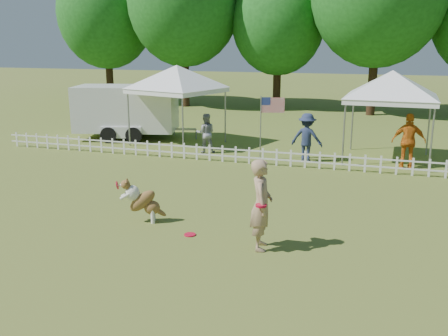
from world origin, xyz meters
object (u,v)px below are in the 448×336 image
(handler, at_px, (261,205))
(canopy_tent_left, at_px, (178,106))
(dog, at_px, (143,201))
(spectator_a, at_px, (206,133))
(frisbee_on_turf, at_px, (190,235))
(spectator_b, at_px, (307,138))
(canopy_tent_right, at_px, (389,117))
(spectator_c, at_px, (409,141))
(cargo_trailer, at_px, (127,112))
(flag_pole, at_px, (261,128))

(handler, xyz_separation_m, canopy_tent_left, (-5.95, 9.73, 0.65))
(dog, bearing_deg, canopy_tent_left, 86.95)
(spectator_a, bearing_deg, frisbee_on_turf, 88.57)
(spectator_a, bearing_deg, dog, 80.01)
(canopy_tent_left, xyz_separation_m, spectator_a, (1.69, -1.23, -0.85))
(frisbee_on_turf, xyz_separation_m, canopy_tent_left, (-4.26, 9.51, 1.61))
(spectator_b, bearing_deg, dog, 75.07)
(frisbee_on_turf, height_order, spectator_b, spectator_b)
(canopy_tent_right, bearing_deg, spectator_b, -155.74)
(dog, xyz_separation_m, spectator_c, (6.26, 7.56, 0.41))
(cargo_trailer, bearing_deg, flag_pole, -33.45)
(dog, distance_m, spectator_b, 8.03)
(handler, relative_size, spectator_c, 1.02)
(flag_pole, distance_m, spectator_a, 2.43)
(flag_pole, xyz_separation_m, spectator_c, (5.12, 0.30, -0.23))
(flag_pole, bearing_deg, canopy_tent_right, 1.24)
(canopy_tent_left, bearing_deg, spectator_b, 1.67)
(frisbee_on_turf, relative_size, canopy_tent_right, 0.08)
(canopy_tent_right, xyz_separation_m, spectator_c, (0.68, -1.08, -0.65))
(spectator_a, bearing_deg, cargo_trailer, -40.32)
(flag_pole, height_order, spectator_c, flag_pole)
(cargo_trailer, distance_m, flag_pole, 7.09)
(handler, distance_m, spectator_b, 8.19)
(dog, distance_m, frisbee_on_turf, 1.54)
(spectator_b, bearing_deg, spectator_c, -173.77)
(frisbee_on_turf, distance_m, canopy_tent_right, 10.14)
(spectator_a, height_order, spectator_b, spectator_b)
(canopy_tent_left, xyz_separation_m, cargo_trailer, (-2.68, 0.50, -0.42))
(flag_pole, bearing_deg, cargo_trailer, 145.01)
(frisbee_on_turf, relative_size, canopy_tent_left, 0.08)
(handler, bearing_deg, canopy_tent_left, 19.04)
(dog, distance_m, flag_pole, 7.37)
(handler, height_order, spectator_b, handler)
(canopy_tent_right, bearing_deg, spectator_a, -170.86)
(handler, bearing_deg, flag_pole, 1.27)
(spectator_c, bearing_deg, flag_pole, 0.21)
(dog, relative_size, spectator_a, 0.70)
(cargo_trailer, height_order, flag_pole, cargo_trailer)
(dog, height_order, frisbee_on_turf, dog)
(cargo_trailer, relative_size, spectator_a, 3.55)
(spectator_a, bearing_deg, flag_pole, 147.69)
(cargo_trailer, height_order, spectator_c, cargo_trailer)
(spectator_a, bearing_deg, handler, 97.97)
(frisbee_on_turf, distance_m, canopy_tent_left, 10.54)
(handler, bearing_deg, spectator_b, -10.51)
(cargo_trailer, bearing_deg, spectator_c, -24.09)
(canopy_tent_left, xyz_separation_m, canopy_tent_right, (8.46, -0.41, -0.02))
(handler, distance_m, spectator_c, 8.83)
(canopy_tent_right, bearing_deg, canopy_tent_left, 179.45)
(handler, distance_m, dog, 3.17)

